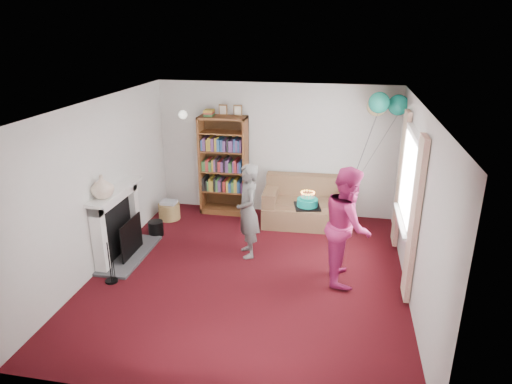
% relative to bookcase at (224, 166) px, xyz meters
% --- Properties ---
extents(ground, '(5.00, 5.00, 0.00)m').
position_rel_bookcase_xyz_m(ground, '(0.96, -2.30, -0.93)').
color(ground, '#35080E').
rests_on(ground, ground).
extents(wall_back, '(4.50, 0.02, 2.50)m').
position_rel_bookcase_xyz_m(wall_back, '(0.96, 0.21, 0.32)').
color(wall_back, silver).
rests_on(wall_back, ground).
extents(wall_left, '(0.02, 5.00, 2.50)m').
position_rel_bookcase_xyz_m(wall_left, '(-1.30, -2.30, 0.32)').
color(wall_left, silver).
rests_on(wall_left, ground).
extents(wall_right, '(0.02, 5.00, 2.50)m').
position_rel_bookcase_xyz_m(wall_right, '(3.22, -2.30, 0.32)').
color(wall_right, silver).
rests_on(wall_right, ground).
extents(ceiling, '(4.50, 5.00, 0.01)m').
position_rel_bookcase_xyz_m(ceiling, '(0.96, -2.30, 1.58)').
color(ceiling, white).
rests_on(ceiling, wall_back).
extents(fireplace, '(0.55, 1.80, 1.12)m').
position_rel_bookcase_xyz_m(fireplace, '(-1.13, -2.11, -0.42)').
color(fireplace, '#3F3F42').
rests_on(fireplace, ground).
extents(window_bay, '(0.14, 2.02, 2.20)m').
position_rel_bookcase_xyz_m(window_bay, '(3.16, -1.70, 0.27)').
color(window_bay, white).
rests_on(window_bay, ground).
extents(wall_sconce, '(0.16, 0.23, 0.16)m').
position_rel_bookcase_xyz_m(wall_sconce, '(-0.79, 0.06, 0.95)').
color(wall_sconce, gold).
rests_on(wall_sconce, ground).
extents(bookcase, '(0.90, 0.42, 2.10)m').
position_rel_bookcase_xyz_m(bookcase, '(0.00, 0.00, 0.00)').
color(bookcase, '#472B14').
rests_on(bookcase, ground).
extents(sofa, '(1.62, 0.86, 0.86)m').
position_rel_bookcase_xyz_m(sofa, '(1.65, -0.23, -0.61)').
color(sofa, brown).
rests_on(sofa, ground).
extents(wicker_basket, '(0.40, 0.40, 0.36)m').
position_rel_bookcase_xyz_m(wicker_basket, '(-0.94, -0.57, -0.77)').
color(wicker_basket, olive).
rests_on(wicker_basket, ground).
extents(person_striped, '(0.55, 0.65, 1.51)m').
position_rel_bookcase_xyz_m(person_striped, '(0.82, -1.69, -0.17)').
color(person_striped, black).
rests_on(person_striped, ground).
extents(person_magenta, '(0.70, 0.87, 1.69)m').
position_rel_bookcase_xyz_m(person_magenta, '(2.34, -2.14, -0.08)').
color(person_magenta, '#B12361').
rests_on(person_magenta, ground).
extents(birthday_cake, '(0.35, 0.35, 0.22)m').
position_rel_bookcase_xyz_m(birthday_cake, '(1.77, -2.22, 0.25)').
color(birthday_cake, black).
rests_on(birthday_cake, ground).
extents(balloons, '(0.92, 0.73, 1.80)m').
position_rel_bookcase_xyz_m(balloons, '(2.86, -0.15, 1.29)').
color(balloons, '#3F3F3F').
rests_on(balloons, ground).
extents(mantel_vase, '(0.40, 0.40, 0.34)m').
position_rel_bookcase_xyz_m(mantel_vase, '(-1.16, -2.45, 0.37)').
color(mantel_vase, beige).
rests_on(mantel_vase, fireplace).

